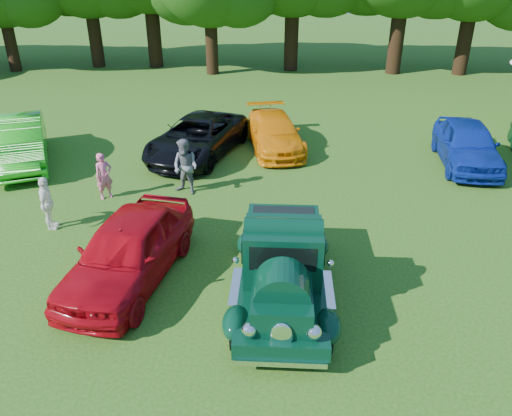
# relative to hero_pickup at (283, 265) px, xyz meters

# --- Properties ---
(ground) EXTENTS (120.00, 120.00, 0.00)m
(ground) POSITION_rel_hero_pickup_xyz_m (-1.38, 0.22, -0.86)
(ground) COLOR #1F5012
(ground) RESTS_ON ground
(hero_pickup) EXTENTS (2.35, 5.06, 1.98)m
(hero_pickup) POSITION_rel_hero_pickup_xyz_m (0.00, 0.00, 0.00)
(hero_pickup) COLOR black
(hero_pickup) RESTS_ON ground
(red_convertible) EXTENTS (2.73, 5.03, 1.63)m
(red_convertible) POSITION_rel_hero_pickup_xyz_m (-3.67, 0.51, -0.04)
(red_convertible) COLOR #A50710
(red_convertible) RESTS_ON ground
(back_car_lime) EXTENTS (3.79, 5.43, 1.70)m
(back_car_lime) POSITION_rel_hero_pickup_xyz_m (-9.84, 7.65, -0.01)
(back_car_lime) COLOR green
(back_car_lime) RESTS_ON ground
(back_car_black) EXTENTS (3.90, 5.92, 1.51)m
(back_car_black) POSITION_rel_hero_pickup_xyz_m (-3.37, 8.84, -0.10)
(back_car_black) COLOR black
(back_car_black) RESTS_ON ground
(back_car_orange) EXTENTS (2.82, 4.99, 1.36)m
(back_car_orange) POSITION_rel_hero_pickup_xyz_m (-0.42, 9.80, -0.17)
(back_car_orange) COLOR orange
(back_car_orange) RESTS_ON ground
(back_car_blue) EXTENTS (2.30, 4.89, 1.62)m
(back_car_blue) POSITION_rel_hero_pickup_xyz_m (6.74, 8.48, -0.05)
(back_car_blue) COLOR navy
(back_car_blue) RESTS_ON ground
(spectator_pink) EXTENTS (0.66, 0.64, 1.52)m
(spectator_pink) POSITION_rel_hero_pickup_xyz_m (-5.73, 4.92, -0.10)
(spectator_pink) COLOR #E25D8A
(spectator_pink) RESTS_ON ground
(spectator_grey) EXTENTS (1.11, 1.01, 1.84)m
(spectator_grey) POSITION_rel_hero_pickup_xyz_m (-3.19, 5.43, 0.07)
(spectator_grey) COLOR slate
(spectator_grey) RESTS_ON ground
(spectator_white) EXTENTS (0.58, 0.99, 1.59)m
(spectator_white) POSITION_rel_hero_pickup_xyz_m (-6.68, 2.85, -0.06)
(spectator_white) COLOR white
(spectator_white) RESTS_ON ground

